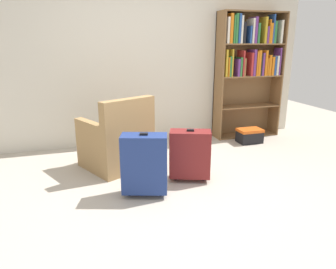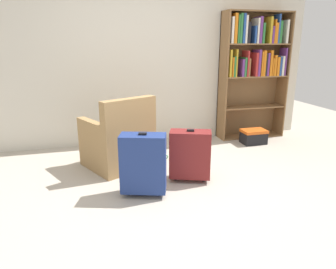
# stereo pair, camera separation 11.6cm
# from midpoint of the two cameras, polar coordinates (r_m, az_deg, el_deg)

# --- Properties ---
(ground_plane) EXTENTS (9.29, 9.29, 0.00)m
(ground_plane) POSITION_cam_midpoint_polar(r_m,az_deg,el_deg) (3.30, 1.99, -10.89)
(ground_plane) COLOR #B2A899
(back_wall) EXTENTS (5.31, 0.10, 2.60)m
(back_wall) POSITION_cam_midpoint_polar(r_m,az_deg,el_deg) (4.86, -5.70, 13.75)
(back_wall) COLOR beige
(back_wall) RESTS_ON ground
(bookshelf) EXTENTS (1.08, 0.32, 1.97)m
(bookshelf) POSITION_cam_midpoint_polar(r_m,az_deg,el_deg) (5.28, 13.77, 12.57)
(bookshelf) COLOR brown
(bookshelf) RESTS_ON ground
(armchair) EXTENTS (0.94, 0.94, 0.90)m
(armchair) POSITION_cam_midpoint_polar(r_m,az_deg,el_deg) (3.95, -10.00, -1.53)
(armchair) COLOR #9E7A4C
(armchair) RESTS_ON ground
(mug) EXTENTS (0.12, 0.08, 0.10)m
(mug) POSITION_cam_midpoint_polar(r_m,az_deg,el_deg) (4.17, -2.10, -4.22)
(mug) COLOR #1E7F4C
(mug) RESTS_ON ground
(storage_box) EXTENTS (0.37, 0.26, 0.22)m
(storage_box) POSITION_cam_midpoint_polar(r_m,az_deg,el_deg) (5.07, 13.93, -0.14)
(storage_box) COLOR black
(storage_box) RESTS_ON ground
(suitcase_navy_blue) EXTENTS (0.50, 0.35, 0.67)m
(suitcase_navy_blue) POSITION_cam_midpoint_polar(r_m,az_deg,el_deg) (3.17, -5.34, -5.29)
(suitcase_navy_blue) COLOR navy
(suitcase_navy_blue) RESTS_ON ground
(suitcase_dark_red) EXTENTS (0.50, 0.37, 0.60)m
(suitcase_dark_red) POSITION_cam_midpoint_polar(r_m,az_deg,el_deg) (3.52, 3.05, -3.54)
(suitcase_dark_red) COLOR maroon
(suitcase_dark_red) RESTS_ON ground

